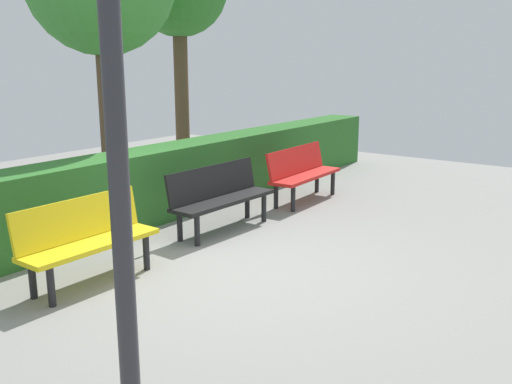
# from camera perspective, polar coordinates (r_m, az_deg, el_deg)

# --- Properties ---
(ground_plane) EXTENTS (16.00, 16.00, 0.00)m
(ground_plane) POSITION_cam_1_polar(r_m,az_deg,el_deg) (6.34, -3.31, -7.32)
(ground_plane) COLOR gray
(bench_red) EXTENTS (1.63, 0.52, 0.86)m
(bench_red) POSITION_cam_1_polar(r_m,az_deg,el_deg) (9.03, 4.67, 2.12)
(bench_red) COLOR red
(bench_red) RESTS_ON ground_plane
(bench_black) EXTENTS (1.66, 0.52, 0.86)m
(bench_black) POSITION_cam_1_polar(r_m,az_deg,el_deg) (7.47, -3.69, -0.25)
(bench_black) COLOR black
(bench_black) RESTS_ON ground_plane
(bench_yellow) EXTENTS (1.47, 0.48, 0.86)m
(bench_yellow) POSITION_cam_1_polar(r_m,az_deg,el_deg) (5.97, -16.74, -4.35)
(bench_yellow) COLOR yellow
(bench_yellow) RESTS_ON ground_plane
(hedge_row) EXTENTS (11.58, 0.66, 1.01)m
(hedge_row) POSITION_cam_1_polar(r_m,az_deg,el_deg) (8.17, -9.91, 0.90)
(hedge_row) COLOR #2D6B28
(hedge_row) RESTS_ON ground_plane
(lamp_post) EXTENTS (0.36, 0.36, 3.43)m
(lamp_post) POSITION_cam_1_polar(r_m,az_deg,el_deg) (3.15, -14.54, 16.28)
(lamp_post) COLOR #2D2D33
(lamp_post) RESTS_ON ground_plane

